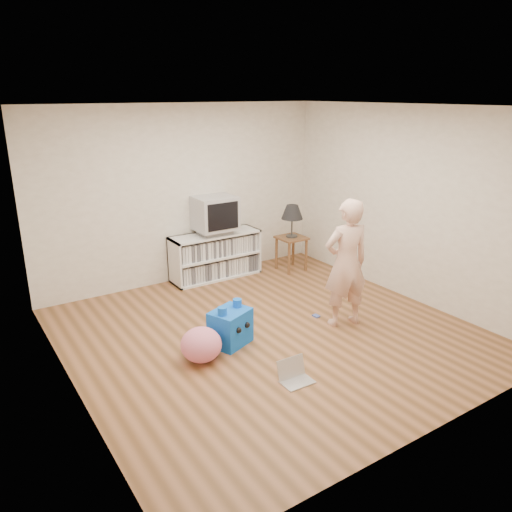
{
  "coord_description": "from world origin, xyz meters",
  "views": [
    {
      "loc": [
        -3.08,
        -4.4,
        2.74
      ],
      "look_at": [
        0.07,
        0.4,
        0.85
      ],
      "focal_mm": 35.0,
      "sensor_mm": 36.0,
      "label": 1
    }
  ],
  "objects_px": {
    "crt_tv": "(215,213)",
    "person": "(346,263)",
    "plush_pink": "(201,345)",
    "side_table": "(291,245)",
    "dvd_deck": "(215,231)",
    "laptop": "(294,375)",
    "plush_blue": "(230,327)",
    "table_lamp": "(292,213)",
    "media_unit": "(215,255)"
  },
  "relations": [
    {
      "from": "dvd_deck",
      "to": "table_lamp",
      "type": "height_order",
      "value": "table_lamp"
    },
    {
      "from": "side_table",
      "to": "table_lamp",
      "type": "bearing_deg",
      "value": 0.0
    },
    {
      "from": "table_lamp",
      "to": "side_table",
      "type": "bearing_deg",
      "value": 0.0
    },
    {
      "from": "dvd_deck",
      "to": "plush_pink",
      "type": "xyz_separation_m",
      "value": [
        -1.36,
        -2.15,
        -0.55
      ]
    },
    {
      "from": "side_table",
      "to": "plush_pink",
      "type": "xyz_separation_m",
      "value": [
        -2.54,
        -1.78,
        -0.23
      ]
    },
    {
      "from": "crt_tv",
      "to": "plush_pink",
      "type": "xyz_separation_m",
      "value": [
        -1.36,
        -2.15,
        -0.83
      ]
    },
    {
      "from": "dvd_deck",
      "to": "laptop",
      "type": "bearing_deg",
      "value": -104.41
    },
    {
      "from": "person",
      "to": "laptop",
      "type": "xyz_separation_m",
      "value": [
        -1.29,
        -0.69,
        -0.73
      ]
    },
    {
      "from": "side_table",
      "to": "laptop",
      "type": "xyz_separation_m",
      "value": [
        -1.95,
        -2.63,
        -0.36
      ]
    },
    {
      "from": "side_table",
      "to": "plush_blue",
      "type": "distance_m",
      "value": 2.65
    },
    {
      "from": "side_table",
      "to": "plush_blue",
      "type": "height_order",
      "value": "side_table"
    },
    {
      "from": "media_unit",
      "to": "laptop",
      "type": "distance_m",
      "value": 3.13
    },
    {
      "from": "laptop",
      "to": "plush_pink",
      "type": "relative_size",
      "value": 0.73
    },
    {
      "from": "side_table",
      "to": "plush_blue",
      "type": "xyz_separation_m",
      "value": [
        -2.09,
        -1.62,
        -0.2
      ]
    },
    {
      "from": "side_table",
      "to": "table_lamp",
      "type": "xyz_separation_m",
      "value": [
        0.0,
        0.0,
        0.53
      ]
    },
    {
      "from": "crt_tv",
      "to": "plush_blue",
      "type": "xyz_separation_m",
      "value": [
        -0.91,
        -1.99,
        -0.81
      ]
    },
    {
      "from": "media_unit",
      "to": "dvd_deck",
      "type": "xyz_separation_m",
      "value": [
        0.0,
        -0.02,
        0.39
      ]
    },
    {
      "from": "table_lamp",
      "to": "plush_blue",
      "type": "xyz_separation_m",
      "value": [
        -2.09,
        -1.62,
        -0.73
      ]
    },
    {
      "from": "laptop",
      "to": "plush_blue",
      "type": "xyz_separation_m",
      "value": [
        -0.14,
        1.01,
        0.15
      ]
    },
    {
      "from": "media_unit",
      "to": "person",
      "type": "height_order",
      "value": "person"
    },
    {
      "from": "table_lamp",
      "to": "plush_pink",
      "type": "xyz_separation_m",
      "value": [
        -2.54,
        -1.78,
        -0.75
      ]
    },
    {
      "from": "person",
      "to": "media_unit",
      "type": "bearing_deg",
      "value": -64.85
    },
    {
      "from": "media_unit",
      "to": "plush_pink",
      "type": "xyz_separation_m",
      "value": [
        -1.36,
        -2.16,
        -0.16
      ]
    },
    {
      "from": "plush_pink",
      "to": "table_lamp",
      "type": "bearing_deg",
      "value": 34.98
    },
    {
      "from": "table_lamp",
      "to": "plush_pink",
      "type": "bearing_deg",
      "value": -145.02
    },
    {
      "from": "table_lamp",
      "to": "plush_pink",
      "type": "distance_m",
      "value": 3.19
    },
    {
      "from": "crt_tv",
      "to": "person",
      "type": "height_order",
      "value": "person"
    },
    {
      "from": "side_table",
      "to": "laptop",
      "type": "height_order",
      "value": "side_table"
    },
    {
      "from": "person",
      "to": "plush_blue",
      "type": "bearing_deg",
      "value": 0.11
    },
    {
      "from": "crt_tv",
      "to": "plush_blue",
      "type": "bearing_deg",
      "value": -114.6
    },
    {
      "from": "table_lamp",
      "to": "plush_pink",
      "type": "height_order",
      "value": "table_lamp"
    },
    {
      "from": "plush_blue",
      "to": "crt_tv",
      "type": "bearing_deg",
      "value": 43.55
    },
    {
      "from": "table_lamp",
      "to": "laptop",
      "type": "xyz_separation_m",
      "value": [
        -1.95,
        -2.63,
        -0.88
      ]
    },
    {
      "from": "dvd_deck",
      "to": "plush_pink",
      "type": "bearing_deg",
      "value": -122.39
    },
    {
      "from": "table_lamp",
      "to": "person",
      "type": "distance_m",
      "value": 2.05
    },
    {
      "from": "table_lamp",
      "to": "laptop",
      "type": "relative_size",
      "value": 1.6
    },
    {
      "from": "dvd_deck",
      "to": "laptop",
      "type": "height_order",
      "value": "dvd_deck"
    },
    {
      "from": "person",
      "to": "table_lamp",
      "type": "bearing_deg",
      "value": -96.23
    },
    {
      "from": "crt_tv",
      "to": "laptop",
      "type": "distance_m",
      "value": 3.24
    },
    {
      "from": "person",
      "to": "crt_tv",
      "type": "bearing_deg",
      "value": -64.75
    },
    {
      "from": "crt_tv",
      "to": "person",
      "type": "distance_m",
      "value": 2.37
    },
    {
      "from": "plush_blue",
      "to": "plush_pink",
      "type": "height_order",
      "value": "plush_blue"
    },
    {
      "from": "person",
      "to": "laptop",
      "type": "relative_size",
      "value": 4.92
    },
    {
      "from": "dvd_deck",
      "to": "table_lamp",
      "type": "distance_m",
      "value": 1.25
    },
    {
      "from": "crt_tv",
      "to": "person",
      "type": "relative_size",
      "value": 0.38
    },
    {
      "from": "person",
      "to": "plush_pink",
      "type": "distance_m",
      "value": 1.98
    },
    {
      "from": "laptop",
      "to": "plush_pink",
      "type": "height_order",
      "value": "plush_pink"
    },
    {
      "from": "person",
      "to": "laptop",
      "type": "bearing_deg",
      "value": 40.73
    },
    {
      "from": "dvd_deck",
      "to": "side_table",
      "type": "xyz_separation_m",
      "value": [
        1.18,
        -0.37,
        -0.32
      ]
    },
    {
      "from": "media_unit",
      "to": "table_lamp",
      "type": "xyz_separation_m",
      "value": [
        1.18,
        -0.39,
        0.59
      ]
    }
  ]
}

